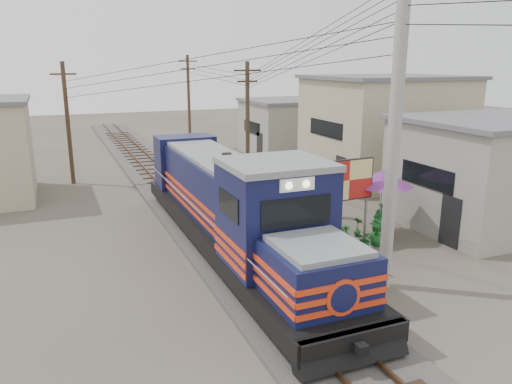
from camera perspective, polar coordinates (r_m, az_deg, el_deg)
name	(u,v)px	position (r m, az deg, el deg)	size (l,w,h in m)	color
ground	(279,298)	(15.56, 2.59, -12.01)	(120.00, 120.00, 0.00)	#473F35
ballast	(192,209)	(24.34, -7.37, -1.91)	(3.60, 70.00, 0.16)	#595651
track	(191,205)	(24.29, -7.38, -1.50)	(1.15, 70.00, 0.12)	#51331E
locomotive	(233,208)	(18.39, -2.65, -1.80)	(3.02, 16.44, 4.08)	black
utility_pole_main	(395,131)	(15.45, 15.56, 6.76)	(0.40, 0.40, 10.00)	#9E9B93
wooden_pole_mid	(248,121)	(28.74, -0.97, 8.09)	(1.60, 0.24, 7.00)	#4C3826
wooden_pole_far	(189,100)	(42.08, -7.69, 10.42)	(1.60, 0.24, 7.50)	#4C3826
wooden_pole_left	(68,121)	(30.77, -20.72, 7.59)	(1.60, 0.24, 7.00)	#4C3826
power_lines	(192,47)	(21.86, -7.33, 16.10)	(9.65, 19.00, 3.30)	black
shophouse_front	(491,172)	(23.83, 25.30, 2.08)	(7.35, 6.30, 4.70)	gray
shophouse_mid	(384,128)	(30.96, 14.46, 7.05)	(8.40, 7.35, 6.20)	tan
shophouse_back	(288,127)	(38.80, 3.69, 7.46)	(6.30, 6.30, 4.20)	gray
billboard	(348,182)	(19.35, 10.52, 1.10)	(2.21, 0.26, 3.42)	#99999E
market_umbrella	(383,178)	(20.69, 14.27, 1.54)	(2.71, 2.71, 2.77)	black
vendor	(334,199)	(23.06, 8.89, -0.79)	(0.66, 0.43, 1.80)	black
plant_nursery	(342,229)	(20.30, 9.84, -4.20)	(3.60, 3.32, 1.13)	#1B5E24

